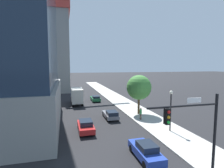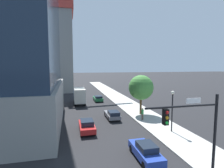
# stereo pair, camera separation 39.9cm
# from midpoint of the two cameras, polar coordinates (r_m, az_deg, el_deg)

# --- Properties ---
(sidewalk) EXTENTS (4.99, 120.00, 0.15)m
(sidewalk) POSITION_cam_midpoint_polar(r_m,az_deg,el_deg) (31.51, 10.14, -9.44)
(sidewalk) COLOR #B2AFA8
(sidewalk) RESTS_ON ground
(construction_building) EXTENTS (25.77, 13.30, 34.59)m
(construction_building) POSITION_cam_midpoint_polar(r_m,az_deg,el_deg) (61.70, -19.50, 11.98)
(construction_building) COLOR gray
(construction_building) RESTS_ON ground
(traffic_light_pole) EXTENTS (5.48, 0.48, 6.25)m
(traffic_light_pole) POSITION_cam_midpoint_polar(r_m,az_deg,el_deg) (13.83, 25.41, -11.58)
(traffic_light_pole) COLOR black
(traffic_light_pole) RESTS_ON sidewalk
(street_lamp) EXTENTS (0.44, 0.44, 5.12)m
(street_lamp) POSITION_cam_midpoint_polar(r_m,az_deg,el_deg) (23.60, 19.08, -6.18)
(street_lamp) COLOR black
(street_lamp) RESTS_ON sidewalk
(street_tree) EXTENTS (4.17, 4.17, 6.62)m
(street_tree) POSITION_cam_midpoint_polar(r_m,az_deg,el_deg) (30.55, 9.56, -1.13)
(street_tree) COLOR brown
(street_tree) RESTS_ON sidewalk
(car_blue) EXTENTS (1.73, 4.51, 1.57)m
(car_blue) POSITION_cam_midpoint_polar(r_m,az_deg,el_deg) (17.32, 11.32, -20.25)
(car_blue) COLOR #233D9E
(car_blue) RESTS_ON ground
(car_red) EXTENTS (1.85, 4.28, 1.53)m
(car_red) POSITION_cam_midpoint_polar(r_m,az_deg,el_deg) (23.56, -7.49, -12.99)
(car_red) COLOR red
(car_red) RESTS_ON ground
(car_gray) EXTENTS (1.83, 4.23, 1.41)m
(car_gray) POSITION_cam_midpoint_polar(r_m,az_deg,el_deg) (28.53, 0.56, -9.66)
(car_gray) COLOR slate
(car_gray) RESTS_ON ground
(car_green) EXTENTS (1.88, 4.32, 1.36)m
(car_green) POSITION_cam_midpoint_polar(r_m,az_deg,el_deg) (42.44, -4.20, -4.54)
(car_green) COLOR #1E6638
(car_green) RESTS_ON ground
(box_truck) EXTENTS (2.28, 7.39, 3.50)m
(box_truck) POSITION_cam_midpoint_polar(r_m,az_deg,el_deg) (39.83, -10.06, -3.46)
(box_truck) COLOR #1E4799
(box_truck) RESTS_ON ground
(pedestrian_green_shirt) EXTENTS (0.34, 0.34, 1.79)m
(pedestrian_green_shirt) POSITION_cam_midpoint_polar(r_m,az_deg,el_deg) (28.04, 10.06, -9.27)
(pedestrian_green_shirt) COLOR brown
(pedestrian_green_shirt) RESTS_ON sidewalk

